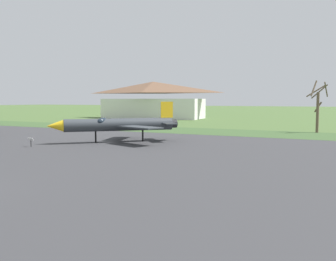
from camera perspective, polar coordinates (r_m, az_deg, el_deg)
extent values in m
cube|color=#333335|center=(33.76, -10.46, -4.08)|extent=(106.79, 48.30, 0.05)
cube|color=#365029|center=(60.35, 7.27, -0.20)|extent=(166.79, 12.00, 0.06)
cylinder|color=#33383D|center=(45.42, -7.39, 0.89)|extent=(10.32, 10.23, 1.50)
cone|color=yellow|center=(44.72, -16.83, 0.67)|extent=(2.31, 2.30, 1.38)
cylinder|color=black|center=(47.10, 0.79, 1.06)|extent=(1.33, 1.33, 1.05)
ellipsoid|color=#19232D|center=(45.09, -9.91, 1.36)|extent=(0.98, 1.84, 0.92)
cube|color=#33383D|center=(49.10, -6.06, 1.05)|extent=(3.82, 5.76, 0.14)
cube|color=#33383D|center=(42.46, -4.23, 0.51)|extent=(5.76, 3.86, 0.14)
cube|color=yellow|center=(46.76, -0.18, 3.19)|extent=(1.22, 1.21, 2.01)
cube|color=#33383D|center=(48.20, -0.89, 1.28)|extent=(2.66, 2.67, 0.14)
cube|color=#33383D|center=(45.37, 0.18, 1.07)|extent=(2.66, 2.67, 0.14)
cylinder|color=black|center=(45.12, -10.96, -1.03)|extent=(0.20, 0.20, 1.40)
cylinder|color=black|center=(46.13, -3.87, -0.83)|extent=(0.20, 0.20, 1.40)
cylinder|color=black|center=(43.25, -20.14, -1.92)|extent=(0.08, 0.08, 0.74)
cube|color=white|center=(43.20, -20.16, -1.24)|extent=(0.61, 0.32, 0.31)
cylinder|color=brown|center=(62.51, 21.82, 2.55)|extent=(0.43, 0.43, 6.33)
cylinder|color=brown|center=(62.87, 21.33, 5.99)|extent=(0.88, 1.63, 2.51)
cylinder|color=brown|center=(63.65, 22.07, 5.52)|extent=(2.46, 0.34, 2.27)
cylinder|color=brown|center=(62.96, 21.90, 3.35)|extent=(1.15, 0.25, 1.67)
cylinder|color=brown|center=(62.28, 22.94, 5.80)|extent=(0.47, 2.39, 2.26)
cylinder|color=brown|center=(63.81, 21.56, 5.60)|extent=(2.71, 1.26, 1.89)
cube|color=silver|center=(105.10, -2.26, 3.36)|extent=(28.42, 14.20, 5.44)
pyramid|color=brown|center=(105.13, -2.27, 6.58)|extent=(29.84, 14.91, 3.19)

